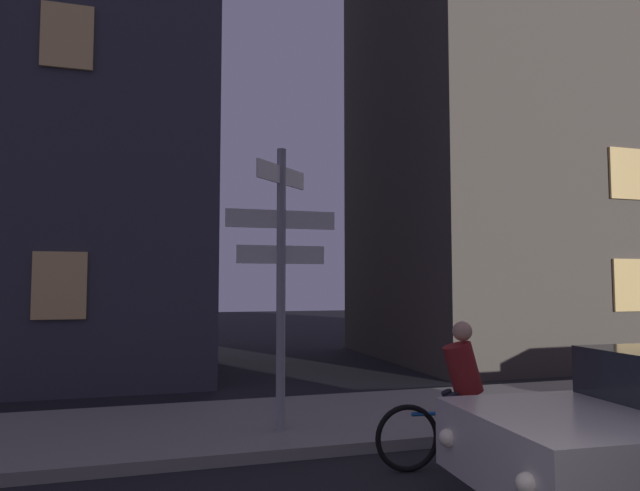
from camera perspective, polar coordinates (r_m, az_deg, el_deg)
sidewalk_kerb at (r=8.37m, az=-5.01°, el=-17.36°), size 40.00×2.98×0.14m
signpost at (r=7.52m, az=-3.90°, el=-1.79°), size 1.47×0.82×3.68m
cyclist at (r=6.70m, az=13.75°, el=-14.77°), size 1.81×0.37×1.61m
building_right_block at (r=18.99m, az=23.92°, el=10.62°), size 12.12×6.85×13.34m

